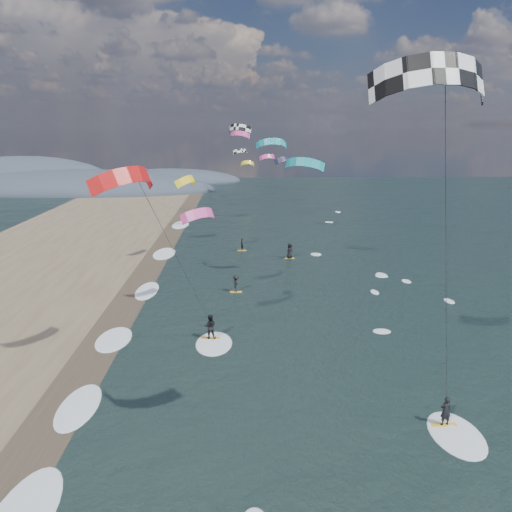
{
  "coord_description": "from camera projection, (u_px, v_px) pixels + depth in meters",
  "views": [
    {
      "loc": [
        -1.92,
        -18.85,
        15.13
      ],
      "look_at": [
        -1.0,
        12.0,
        7.0
      ],
      "focal_mm": 35.0,
      "sensor_mm": 36.0,
      "label": 1
    }
  ],
  "objects": [
    {
      "name": "ground",
      "position": [
        287.0,
        477.0,
        22.13
      ],
      "size": [
        260.0,
        260.0,
        0.0
      ],
      "primitive_type": "plane",
      "color": "black",
      "rests_on": "ground"
    },
    {
      "name": "wet_sand_strip",
      "position": [
        83.0,
        372.0,
        31.44
      ],
      "size": [
        3.0,
        240.0,
        0.0
      ],
      "primitive_type": "cube",
      "color": "#382D23",
      "rests_on": "ground"
    },
    {
      "name": "shoreline_surf",
      "position": [
        120.0,
        341.0,
        36.07
      ],
      "size": [
        2.4,
        79.4,
        0.11
      ],
      "color": "white",
      "rests_on": "ground"
    },
    {
      "name": "kitesurfer_near_b",
      "position": [
        163.0,
        232.0,
        29.87
      ],
      "size": [
        7.03,
        9.41,
        13.57
      ],
      "color": "yellow",
      "rests_on": "ground"
    },
    {
      "name": "bg_kite_field",
      "position": [
        252.0,
        153.0,
        71.76
      ],
      "size": [
        15.6,
        74.89,
        8.45
      ],
      "color": "gray",
      "rests_on": "ground"
    },
    {
      "name": "far_kitesurfers",
      "position": [
        261.0,
        262.0,
        53.45
      ],
      "size": [
        7.25,
        16.7,
        1.81
      ],
      "color": "yellow",
      "rests_on": "ground"
    },
    {
      "name": "kitesurfer_near_a",
      "position": [
        448.0,
        176.0,
        17.7
      ],
      "size": [
        7.6,
        8.31,
        17.71
      ],
      "color": "yellow",
      "rests_on": "ground"
    },
    {
      "name": "coastal_hills",
      "position": [
        70.0,
        187.0,
        125.09
      ],
      "size": [
        80.0,
        41.0,
        15.0
      ],
      "color": "#3D4756",
      "rests_on": "ground"
    }
  ]
}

